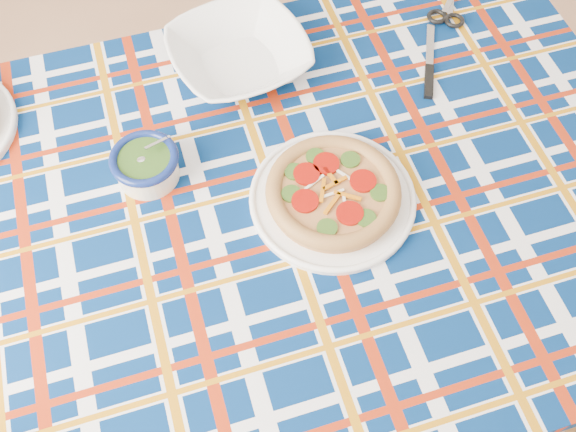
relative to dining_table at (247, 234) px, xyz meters
name	(u,v)px	position (x,y,z in m)	size (l,w,h in m)	color
floor	(386,336)	(0.37, -0.10, -0.72)	(4.00, 4.00, 0.00)	tan
dining_table	(247,234)	(0.00, 0.00, 0.00)	(1.77, 1.18, 0.79)	brown
tablecloth	(246,227)	(0.00, 0.00, 0.03)	(1.72, 1.09, 0.11)	#042255
main_focaccia_plate	(333,192)	(0.17, -0.04, 0.11)	(0.33, 0.33, 0.06)	#B0733E
pesto_bowl	(146,164)	(-0.15, 0.15, 0.12)	(0.13, 0.13, 0.08)	#1D3A10
serving_bowl	(239,55)	(0.12, 0.36, 0.12)	(0.30, 0.30, 0.07)	white
table_knife	(430,47)	(0.54, 0.26, 0.09)	(0.24, 0.02, 0.01)	silver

